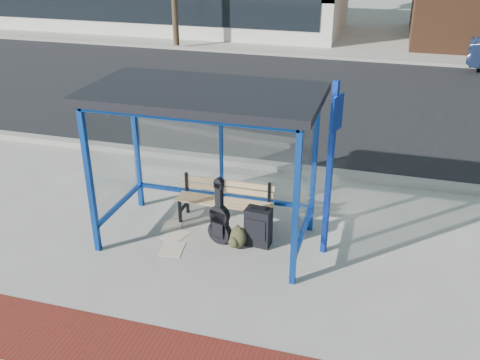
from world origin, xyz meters
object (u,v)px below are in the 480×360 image
(suitcase, at_px, (258,227))
(backpack, at_px, (237,238))
(bench, at_px, (225,199))
(guitar_bag, at_px, (220,221))

(suitcase, height_order, backpack, suitcase)
(bench, bearing_deg, guitar_bag, -79.65)
(backpack, bearing_deg, guitar_bag, -167.86)
(guitar_bag, height_order, backpack, guitar_bag)
(bench, xyz_separation_m, backpack, (0.41, -0.70, -0.26))
(suitcase, bearing_deg, guitar_bag, -164.77)
(guitar_bag, bearing_deg, suitcase, 26.23)
(suitcase, xyz_separation_m, backpack, (-0.29, -0.16, -0.15))
(suitcase, bearing_deg, bench, 147.53)
(guitar_bag, height_order, suitcase, guitar_bag)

